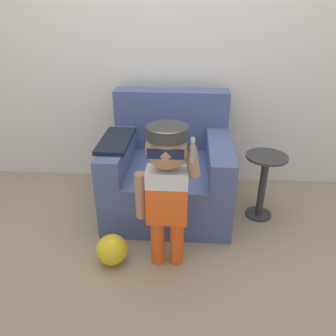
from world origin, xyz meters
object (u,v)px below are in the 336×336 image
object	(u,v)px
side_table	(263,181)
toy_ball	(112,250)
person_child	(167,178)
armchair	(169,170)

from	to	relation	value
side_table	toy_ball	bearing A→B (deg)	-150.00
side_table	person_child	bearing A→B (deg)	-140.50
person_child	side_table	xyz separation A→B (m)	(0.71, 0.59, -0.32)
person_child	toy_ball	bearing A→B (deg)	-174.74
armchair	side_table	distance (m)	0.76
side_table	toy_ball	distance (m)	1.26
toy_ball	person_child	bearing A→B (deg)	5.26
person_child	side_table	bearing A→B (deg)	39.50
armchair	toy_ball	world-z (taller)	armchair
person_child	side_table	distance (m)	0.98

